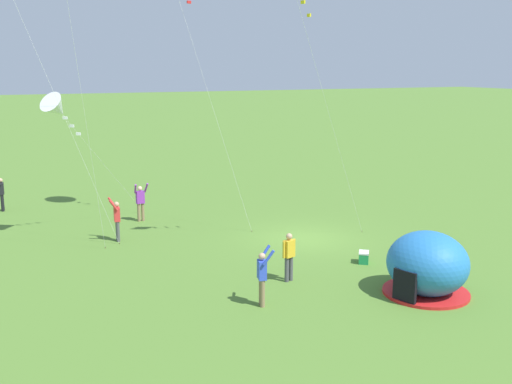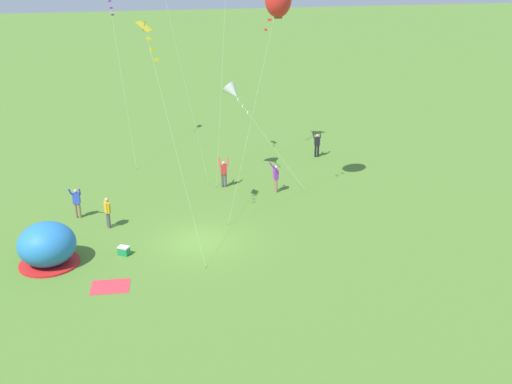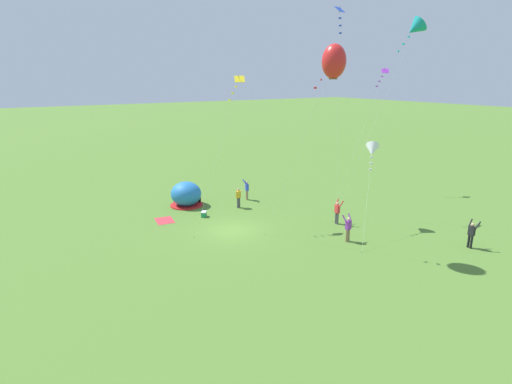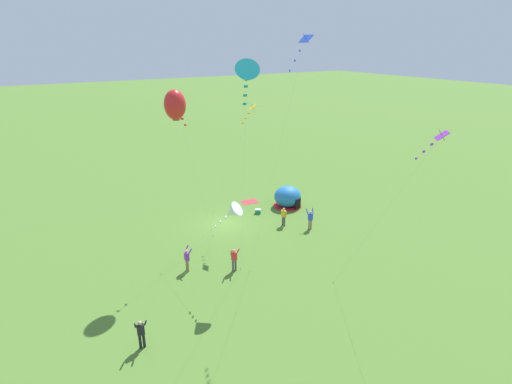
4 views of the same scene
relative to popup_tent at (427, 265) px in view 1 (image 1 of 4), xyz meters
The scene contains 10 objects.
ground_plane 7.44m from the popup_tent, ahead, with size 300.00×300.00×0.00m, color #517A2D.
popup_tent is the anchor object (origin of this frame).
picnic_blanket 4.12m from the popup_tent, 47.68° to the right, with size 1.70×1.30×0.01m, color #CC333D.
cooler_box 3.58m from the popup_tent, ahead, with size 0.64×0.61×0.44m.
person_flying_kite 14.60m from the popup_tent, 25.05° to the left, with size 0.49×0.68×1.89m.
person_arms_raised 13.01m from the popup_tent, 37.48° to the left, with size 0.68×0.51×1.89m.
person_watching_sky 5.48m from the popup_tent, 75.82° to the left, with size 0.69×0.56×1.89m.
person_center_field 4.60m from the popup_tent, 50.23° to the left, with size 0.34×0.57×1.72m.
person_near_tent 21.95m from the popup_tent, 33.70° to the left, with size 0.68×0.50×1.89m.
kite_white 15.85m from the popup_tent, 40.94° to the left, with size 4.46×5.16×6.31m.
Camera 1 is at (-21.90, 12.32, 7.32)m, focal length 42.00 mm.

